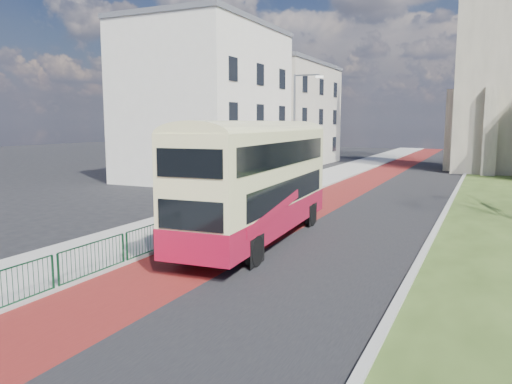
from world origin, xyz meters
The scene contains 11 objects.
ground centered at (0.00, 0.00, 0.00)m, with size 160.00×160.00×0.00m, color black.
road_carriageway centered at (1.50, 20.00, 0.01)m, with size 9.00×120.00×0.01m, color black.
bus_lane centered at (-1.20, 20.00, 0.01)m, with size 3.40×120.00×0.01m, color #591414.
pavement_west centered at (-5.00, 20.00, 0.06)m, with size 4.00×120.00×0.12m, color gray.
kerb_west centered at (-3.00, 20.00, 0.07)m, with size 0.25×120.00×0.13m, color #999993.
kerb_east centered at (6.10, 22.00, 0.07)m, with size 0.25×80.00×0.13m, color #999993.
pedestrian_railing centered at (-2.95, 4.00, 0.55)m, with size 0.07×24.00×1.12m.
street_block_near centered at (-14.00, 22.00, 6.51)m, with size 10.30×14.30×13.00m.
street_block_far centered at (-14.00, 38.00, 5.76)m, with size 10.30×16.30×11.50m.
streetlamp centered at (-4.35, 18.00, 4.59)m, with size 2.13×0.18×8.00m.
bus centered at (-0.29, 2.89, 2.66)m, with size 3.30×11.31×4.67m.
Camera 1 is at (8.09, -15.13, 4.83)m, focal length 35.00 mm.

